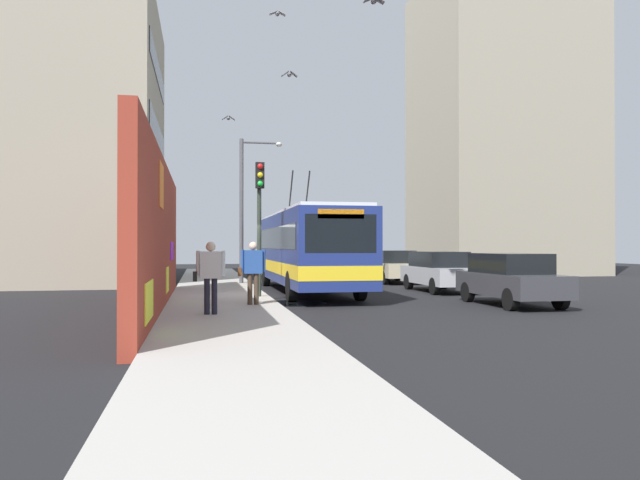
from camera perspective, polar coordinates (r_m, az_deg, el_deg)
name	(u,v)px	position (r m, az deg, el deg)	size (l,w,h in m)	color
ground_plane	(267,299)	(20.93, -4.98, -5.51)	(80.00, 80.00, 0.00)	black
sidewalk_slab	(220,297)	(20.82, -9.38, -5.32)	(48.00, 3.20, 0.15)	#ADA8A0
graffiti_wall	(160,237)	(17.36, -14.80, 0.32)	(15.19, 0.32, 4.14)	maroon
building_far_left	(59,141)	(33.41, -23.28, 8.54)	(12.16, 9.56, 14.12)	#9E937F
building_far_right	(501,128)	(42.04, 16.58, 10.04)	(9.15, 9.95, 19.02)	#9E937F
city_bus	(306,248)	(23.68, -1.32, -0.71)	(12.06, 2.57, 4.90)	navy
parked_car_dark_gray	(511,278)	(19.35, 17.44, -3.42)	(4.19, 1.76, 1.58)	#38383D
parked_car_silver	(439,271)	(24.45, 11.09, -2.83)	(4.34, 1.75, 1.58)	#B7B7BC
parked_car_champagne	(391,265)	(30.17, 6.70, -2.39)	(4.78, 1.84, 1.58)	#C6B793
parked_car_black	(363,263)	(35.20, 4.08, -2.13)	(4.11, 1.80, 1.58)	black
pedestrian_near_wall	(210,271)	(14.98, -10.25, -2.91)	(0.24, 0.77, 1.76)	#1E1E2D
pedestrian_at_curb	(253,267)	(17.28, -6.32, -2.56)	(0.24, 0.78, 1.77)	#3F3326
traffic_light	(260,206)	(19.97, -5.69, 3.16)	(0.49, 0.28, 4.40)	#2D382D
street_lamp	(246,200)	(27.39, -6.91, 3.78)	(0.44, 1.91, 6.44)	#4C4C51
flying_pigeons	(284,58)	(21.00, -3.39, 16.64)	(10.32, 3.77, 2.76)	gray
curbside_puddle	(292,303)	(19.25, -2.62, -5.94)	(2.18, 2.18, 0.00)	black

